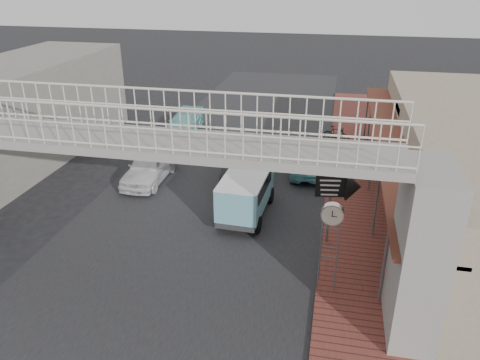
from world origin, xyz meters
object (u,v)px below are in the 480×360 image
at_px(dark_sedan, 246,161).
at_px(street_clock, 332,218).
at_px(white_hatchback, 149,167).
at_px(motorcycle_near, 335,160).
at_px(angkot_far, 184,123).
at_px(angkot_curb, 313,156).
at_px(motorcycle_far, 336,135).
at_px(angkot_van, 246,190).
at_px(arrow_sign, 351,188).

xyz_separation_m(dark_sedan, street_clock, (4.23, -8.03, 1.70)).
height_order(white_hatchback, street_clock, street_clock).
xyz_separation_m(dark_sedan, motorcycle_near, (4.23, 1.71, -0.30)).
height_order(dark_sedan, street_clock, street_clock).
relative_size(white_hatchback, street_clock, 1.42).
xyz_separation_m(angkot_far, street_clock, (9.30, -13.84, 1.92)).
distance_m(white_hatchback, dark_sedan, 4.67).
xyz_separation_m(angkot_curb, motorcycle_far, (1.10, 3.88, -0.12)).
relative_size(white_hatchback, angkot_far, 1.01).
bearing_deg(motorcycle_near, angkot_far, 46.11).
distance_m(angkot_curb, motorcycle_far, 4.03).
xyz_separation_m(dark_sedan, angkot_curb, (3.13, 1.62, -0.10)).
bearing_deg(dark_sedan, motorcycle_far, 49.59).
bearing_deg(angkot_van, angkot_far, 123.42).
distance_m(white_hatchback, motorcycle_far, 11.11).
bearing_deg(street_clock, arrow_sign, 79.52).
bearing_deg(angkot_far, angkot_van, -58.77).
bearing_deg(arrow_sign, angkot_van, 151.69).
bearing_deg(arrow_sign, angkot_far, 123.09).
height_order(white_hatchback, arrow_sign, arrow_sign).
xyz_separation_m(angkot_van, motorcycle_near, (3.46, 5.62, -0.66)).
height_order(street_clock, arrow_sign, street_clock).
bearing_deg(angkot_far, motorcycle_far, -1.68).
bearing_deg(white_hatchback, angkot_van, -25.16).
height_order(angkot_far, arrow_sign, arrow_sign).
relative_size(white_hatchback, angkot_van, 1.07).
xyz_separation_m(angkot_van, street_clock, (3.46, -4.12, 1.34)).
bearing_deg(street_clock, angkot_van, 131.84).
distance_m(dark_sedan, motorcycle_far, 6.94).
height_order(angkot_curb, angkot_far, angkot_curb).
distance_m(dark_sedan, arrow_sign, 7.37).
bearing_deg(angkot_curb, dark_sedan, 19.60).
bearing_deg(white_hatchback, angkot_far, 95.17).
bearing_deg(white_hatchback, angkot_curb, 22.24).
distance_m(dark_sedan, angkot_van, 4.00).
relative_size(angkot_curb, angkot_far, 1.26).
bearing_deg(dark_sedan, white_hatchback, -164.75).
xyz_separation_m(motorcycle_near, arrow_sign, (0.58, -7.08, 1.83)).
xyz_separation_m(angkot_far, angkot_van, (5.84, -9.72, 0.58)).
height_order(dark_sedan, motorcycle_near, dark_sedan).
distance_m(motorcycle_near, arrow_sign, 7.34).
relative_size(dark_sedan, motorcycle_near, 3.13).
bearing_deg(angkot_van, motorcycle_near, 60.78).
bearing_deg(street_clock, angkot_curb, 98.36).
bearing_deg(motorcycle_far, white_hatchback, 152.22).
distance_m(dark_sedan, street_clock, 9.23).
bearing_deg(angkot_van, angkot_curb, 69.31).
height_order(angkot_far, street_clock, street_clock).
distance_m(white_hatchback, angkot_van, 5.77).
xyz_separation_m(white_hatchback, angkot_far, (-0.64, 7.26, -0.11)).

